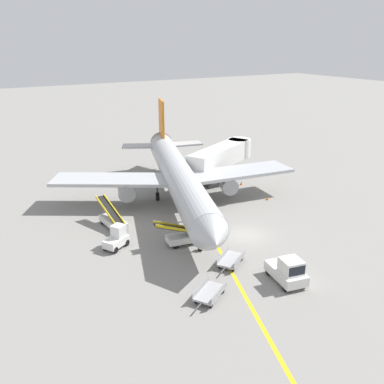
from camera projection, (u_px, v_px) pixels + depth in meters
The scene contains 14 objects.
ground_plane at pixel (245, 235), 41.72m from camera, with size 300.00×300.00×0.00m, color gray.
taxi_line_yellow at pixel (203, 221), 44.94m from camera, with size 0.30×80.00×0.01m, color yellow.
airliner at pixel (178, 175), 48.59m from camera, with size 27.56×34.26×10.10m.
jet_bridge at pixel (224, 155), 56.63m from camera, with size 12.63×8.04×4.85m.
pushback_tug at pixel (288, 271), 33.31m from camera, with size 2.53×3.89×2.20m.
baggage_tug_near_wing at pixel (117, 238), 38.95m from camera, with size 2.73×2.34×2.10m.
belt_loader_forward_hold at pixel (186, 236), 39.71m from camera, with size 5.15×2.13×2.59m.
belt_loader_aft_hold at pixel (113, 220), 43.27m from camera, with size 1.76×5.08×2.59m.
baggage_cart_loaded at pixel (210, 293), 31.43m from camera, with size 3.61×2.81×0.94m.
baggage_cart_empty_trailing at pixel (231, 260), 36.12m from camera, with size 3.55×2.87×0.94m.
ground_crew_marshaller at pixel (190, 213), 44.67m from camera, with size 0.36×0.24×1.70m.
safety_cone_nose_left at pixel (268, 198), 50.71m from camera, with size 0.36×0.36×0.44m, color orange.
safety_cone_nose_right at pixel (191, 185), 55.15m from camera, with size 0.36×0.36×0.44m, color orange.
safety_cone_wingtip_left at pixel (241, 183), 55.89m from camera, with size 0.36×0.36×0.44m, color orange.
Camera 1 is at (-23.77, -29.90, 18.07)m, focal length 40.07 mm.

